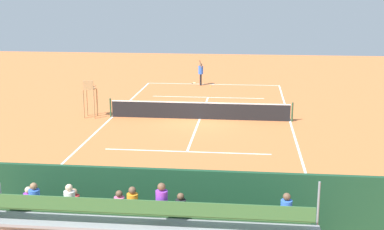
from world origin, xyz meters
TOP-DOWN VIEW (x-y plane):
  - ground_plane at (0.00, 0.00)m, footprint 60.00×60.00m
  - court_line_markings at (0.00, -0.04)m, footprint 10.10×22.20m
  - tennis_net at (0.00, 0.00)m, footprint 10.30×0.10m
  - backdrop_wall at (0.00, 14.00)m, footprint 18.00×0.16m
  - bleacher_stand at (0.17, 15.34)m, footprint 9.06×2.40m
  - umpire_chair at (6.20, 0.25)m, footprint 0.67×0.67m
  - courtside_bench at (-2.57, 13.27)m, footprint 1.80×0.40m
  - equipment_bag at (-0.41, 13.40)m, footprint 0.90×0.36m
  - tennis_player at (0.92, -10.57)m, footprint 0.37×0.54m
  - tennis_racket at (1.52, -11.39)m, footprint 0.40×0.58m
  - tennis_ball_near at (0.12, -9.92)m, footprint 0.07×0.07m

SIDE VIEW (x-z plane):
  - ground_plane at x=0.00m, z-range 0.00..0.00m
  - court_line_markings at x=0.00m, z-range 0.00..0.01m
  - tennis_racket at x=1.52m, z-range 0.00..0.03m
  - tennis_ball_near at x=0.12m, z-range 0.00..0.07m
  - equipment_bag at x=-0.41m, z-range 0.00..0.36m
  - tennis_net at x=0.00m, z-range -0.03..1.04m
  - courtside_bench at x=-2.57m, z-range 0.09..1.02m
  - bleacher_stand at x=0.17m, z-range -0.28..2.20m
  - backdrop_wall at x=0.00m, z-range 0.00..2.00m
  - tennis_player at x=0.92m, z-range 0.05..1.98m
  - umpire_chair at x=6.20m, z-range 0.24..2.38m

